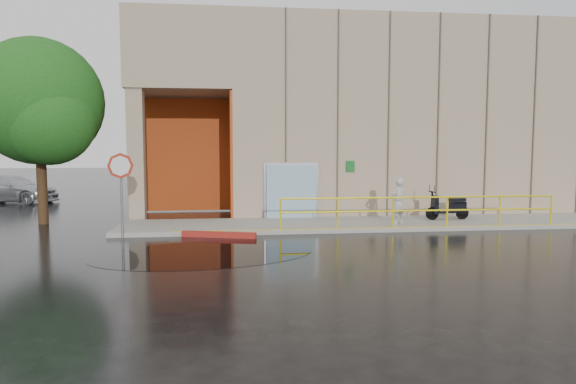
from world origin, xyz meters
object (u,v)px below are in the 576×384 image
object	(u,v)px
person	(398,201)
red_curb	(219,235)
stop_sign	(121,176)
tree_near	(41,106)
scooter	(448,200)
car_c	(12,189)

from	to	relation	value
person	red_curb	xyz separation A→B (m)	(-6.20, -1.09, -0.87)
stop_sign	tree_near	bearing A→B (deg)	134.01
person	tree_near	xyz separation A→B (m)	(-12.57, 2.44, 3.35)
scooter	tree_near	xyz separation A→B (m)	(-14.79, 1.55, 3.42)
scooter	red_curb	xyz separation A→B (m)	(-8.42, -1.98, -0.80)
person	stop_sign	distance (m)	9.28
scooter	car_c	distance (m)	21.43
person	stop_sign	world-z (taller)	stop_sign
person	tree_near	world-z (taller)	tree_near
scooter	stop_sign	size ratio (longest dim) A/B	0.63
scooter	tree_near	distance (m)	15.26
person	car_c	world-z (taller)	person
stop_sign	tree_near	world-z (taller)	tree_near
tree_near	scooter	bearing A→B (deg)	-5.98
person	car_c	size ratio (longest dim) A/B	0.34
tree_near	stop_sign	bearing A→B (deg)	-43.97
red_curb	stop_sign	bearing A→B (deg)	174.73
person	scooter	size ratio (longest dim) A/B	0.96
person	scooter	bearing A→B (deg)	168.25
scooter	person	bearing A→B (deg)	-160.50
scooter	tree_near	size ratio (longest dim) A/B	0.25
stop_sign	red_curb	xyz separation A→B (m)	(2.99, -0.28, -1.84)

